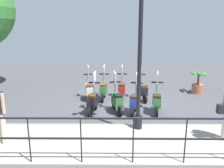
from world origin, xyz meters
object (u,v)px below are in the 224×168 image
Objects in this scene: scooter_near_3 at (93,101)px; scooter_far_2 at (104,89)px; scooter_far_0 at (142,90)px; scooter_near_0 at (157,101)px; scooter_near_1 at (135,101)px; scooter_far_3 at (89,90)px; scooter_far_1 at (122,89)px; lamp_post_near at (140,59)px; potted_palm at (198,84)px; scooter_near_2 at (117,100)px.

scooter_near_3 is 1.00× the size of scooter_far_2.
scooter_far_0 is 1.00× the size of scooter_far_2.
scooter_near_1 is at bearing 104.39° from scooter_near_0.
scooter_far_2 is (1.65, 2.07, 0.00)m from scooter_near_0.
scooter_near_1 is at bearing -142.12° from scooter_far_3.
scooter_near_1 is 1.80m from scooter_far_1.
scooter_near_3 is 1.00× the size of scooter_far_1.
scooter_far_3 is at bearing 68.19° from scooter_near_0.
scooter_near_3 is at bearing 43.61° from lamp_post_near.
scooter_near_1 is at bearing 130.06° from potted_palm.
lamp_post_near is at bearing 142.00° from potted_palm.
potted_palm is 0.69× the size of scooter_near_1.
scooter_near_0 and scooter_far_1 have the same top height.
scooter_near_2 reaches higher than potted_palm.
scooter_near_0 is 1.00× the size of scooter_far_0.
scooter_far_3 is at bearing 29.47° from lamp_post_near.
potted_palm is 3.79m from scooter_near_0.
scooter_near_2 is at bearing 96.41° from scooter_near_0.
scooter_near_1 is (1.57, -0.06, -1.76)m from lamp_post_near.
scooter_near_0 is at bearing -69.53° from scooter_near_1.
scooter_far_1 is (3.32, 0.38, -1.76)m from lamp_post_near.
scooter_near_2 is 1.63m from scooter_far_1.
scooter_near_1 is 1.00× the size of scooter_far_0.
scooter_near_3 is at bearing -179.73° from scooter_far_3.
scooter_near_1 is (-2.86, 3.40, 0.04)m from potted_palm.
scooter_near_1 is 1.57m from scooter_near_3.
scooter_near_0 is at bearing -124.56° from scooter_far_2.
potted_palm is at bearing -72.41° from scooter_far_2.
scooter_near_0 is 1.00× the size of scooter_near_3.
lamp_post_near is 3.05× the size of scooter_near_1.
scooter_far_1 is at bearing -23.88° from scooter_near_3.
lamp_post_near is 3.05× the size of scooter_far_2.
scooter_far_2 is at bearing -94.63° from scooter_far_3.
scooter_far_2 is (1.72, -0.32, 0.00)m from scooter_near_3.
scooter_far_0 reaches higher than potted_palm.
scooter_near_0 reaches higher than potted_palm.
scooter_near_2 is at bearing -156.08° from scooter_far_2.
scooter_near_3 reaches higher than potted_palm.
lamp_post_near is 4.43× the size of potted_palm.
scooter_far_0 is (3.22, -0.53, -1.76)m from lamp_post_near.
scooter_far_3 is at bearing 78.01° from scooter_far_0.
scooter_far_2 is at bearing 96.02° from scooter_far_1.
scooter_far_2 is (0.09, 1.72, 0.00)m from scooter_far_0.
scooter_near_0 is at bearing -79.02° from scooter_near_3.
scooter_far_0 is 1.73m from scooter_far_2.
scooter_far_1 is (1.67, 1.26, 0.00)m from scooter_near_0.
scooter_far_2 reaches higher than potted_palm.
scooter_near_2 is 1.70m from scooter_far_2.
lamp_post_near is at bearing -168.42° from scooter_far_1.
scooter_far_1 is (1.73, -1.14, 0.00)m from scooter_near_3.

